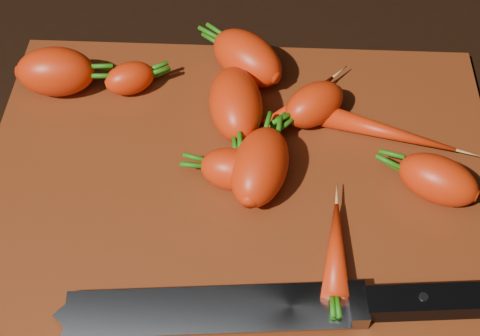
{
  "coord_description": "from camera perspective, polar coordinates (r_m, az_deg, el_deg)",
  "views": [
    {
      "loc": [
        0.02,
        -0.38,
        0.53
      ],
      "look_at": [
        0.0,
        0.01,
        0.03
      ],
      "focal_mm": 50.0,
      "sensor_mm": 36.0,
      "label": 1
    }
  ],
  "objects": [
    {
      "name": "carrot_10",
      "position": [
        0.72,
        0.61,
        9.38
      ],
      "size": [
        0.1,
        0.1,
        0.05
      ],
      "primitive_type": "ellipsoid",
      "rotation": [
        0.0,
        0.0,
        2.4
      ],
      "color": "red",
      "rests_on": "cutting_board"
    },
    {
      "name": "carrot_2",
      "position": [
        0.67,
        -0.36,
        5.46
      ],
      "size": [
        0.07,
        0.1,
        0.05
      ],
      "primitive_type": "ellipsoid",
      "rotation": [
        0.0,
        0.0,
        -1.42
      ],
      "color": "red",
      "rests_on": "cutting_board"
    },
    {
      "name": "carrot_7",
      "position": [
        0.7,
        5.24,
        5.57
      ],
      "size": [
        0.08,
        0.09,
        0.02
      ],
      "primitive_type": "ellipsoid",
      "rotation": [
        0.0,
        0.0,
        0.85
      ],
      "color": "red",
      "rests_on": "cutting_board"
    },
    {
      "name": "knife",
      "position": [
        0.56,
        -0.41,
        -11.94
      ],
      "size": [
        0.38,
        0.07,
        0.02
      ],
      "rotation": [
        0.0,
        0.0,
        0.08
      ],
      "color": "gray",
      "rests_on": "cutting_board"
    },
    {
      "name": "carrot_4",
      "position": [
        0.68,
        6.36,
        5.41
      ],
      "size": [
        0.08,
        0.08,
        0.04
      ],
      "primitive_type": "ellipsoid",
      "rotation": [
        0.0,
        0.0,
        3.82
      ],
      "color": "red",
      "rests_on": "cutting_board"
    },
    {
      "name": "carrot_5",
      "position": [
        0.72,
        -9.39,
        7.56
      ],
      "size": [
        0.06,
        0.05,
        0.03
      ],
      "primitive_type": "ellipsoid",
      "rotation": [
        0.0,
        0.0,
        0.43
      ],
      "color": "red",
      "rests_on": "cutting_board"
    },
    {
      "name": "carrot_1",
      "position": [
        0.62,
        -0.69,
        -0.11
      ],
      "size": [
        0.07,
        0.05,
        0.04
      ],
      "primitive_type": "ellipsoid",
      "rotation": [
        0.0,
        0.0,
        2.97
      ],
      "color": "red",
      "rests_on": "cutting_board"
    },
    {
      "name": "cutting_board",
      "position": [
        0.64,
        -0.04,
        -2.02
      ],
      "size": [
        0.5,
        0.4,
        0.01
      ],
      "primitive_type": "cube",
      "color": "#62270E",
      "rests_on": "ground"
    },
    {
      "name": "carrot_3",
      "position": [
        0.62,
        1.7,
        0.13
      ],
      "size": [
        0.07,
        0.1,
        0.05
      ],
      "primitive_type": "ellipsoid",
      "rotation": [
        0.0,
        0.0,
        1.35
      ],
      "color": "red",
      "rests_on": "cutting_board"
    },
    {
      "name": "carrot_8",
      "position": [
        0.68,
        12.56,
        2.99
      ],
      "size": [
        0.13,
        0.06,
        0.02
      ],
      "primitive_type": "ellipsoid",
      "rotation": [
        0.0,
        0.0,
        -0.31
      ],
      "color": "red",
      "rests_on": "cutting_board"
    },
    {
      "name": "carrot_6",
      "position": [
        0.64,
        16.54,
        -0.96
      ],
      "size": [
        0.09,
        0.07,
        0.04
      ],
      "primitive_type": "ellipsoid",
      "rotation": [
        0.0,
        0.0,
        2.66
      ],
      "color": "red",
      "rests_on": "cutting_board"
    },
    {
      "name": "carrot_0",
      "position": [
        0.73,
        -15.46,
        7.93
      ],
      "size": [
        0.08,
        0.06,
        0.05
      ],
      "primitive_type": "ellipsoid",
      "rotation": [
        0.0,
        0.0,
        0.06
      ],
      "color": "red",
      "rests_on": "cutting_board"
    },
    {
      "name": "carrot_9",
      "position": [
        0.59,
        8.19,
        -6.87
      ],
      "size": [
        0.03,
        0.1,
        0.02
      ],
      "primitive_type": "ellipsoid",
      "rotation": [
        0.0,
        0.0,
        1.52
      ],
      "color": "red",
      "rests_on": "cutting_board"
    },
    {
      "name": "ground",
      "position": [
        0.65,
        -0.04,
        -2.59
      ],
      "size": [
        2.0,
        2.0,
        0.01
      ],
      "primitive_type": "cube",
      "color": "black"
    }
  ]
}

